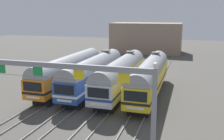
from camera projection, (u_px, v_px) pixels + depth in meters
ground_plane at (108, 92)px, 35.09m from camera, size 160.00×160.00×0.00m
track_bed at (134, 67)px, 50.95m from camera, size 12.98×70.00×0.15m
commuter_train_orange at (69, 70)px, 36.17m from camera, size 2.88×18.06×4.77m
commuter_train_blue at (95, 72)px, 35.07m from camera, size 2.88×18.06×5.05m
commuter_train_silver at (121, 74)px, 33.97m from camera, size 2.88×18.06×5.05m
commuter_train_yellow at (150, 76)px, 32.87m from camera, size 2.88×18.06×5.05m
catenary_gantry at (58, 79)px, 21.41m from camera, size 16.71×0.44×6.97m
maintenance_building at (146, 38)px, 71.45m from camera, size 19.01×10.00×8.16m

